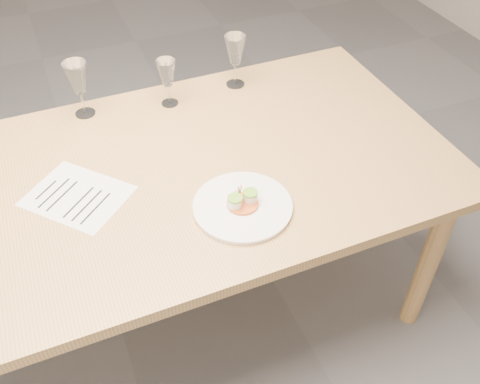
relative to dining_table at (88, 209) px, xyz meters
name	(u,v)px	position (x,y,z in m)	size (l,w,h in m)	color
ground	(121,328)	(0.00, 0.00, -0.68)	(7.00, 7.00, 0.00)	slate
dining_table	(88,209)	(0.00, 0.00, 0.00)	(2.40, 1.00, 0.75)	tan
dinner_plate	(243,206)	(0.42, -0.25, 0.08)	(0.30, 0.30, 0.08)	white
recipe_sheet	(77,196)	(-0.02, -0.01, 0.07)	(0.36, 0.37, 0.00)	white
wine_glass_1	(77,79)	(0.09, 0.42, 0.21)	(0.08, 0.08, 0.21)	white
wine_glass_2	(167,74)	(0.39, 0.36, 0.19)	(0.07, 0.07, 0.18)	white
wine_glass_3	(235,51)	(0.66, 0.39, 0.21)	(0.08, 0.08, 0.20)	white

